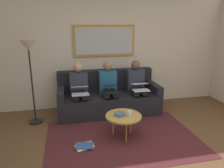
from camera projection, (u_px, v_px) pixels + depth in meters
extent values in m
cube|color=beige|center=(104.00, 51.00, 5.07)|extent=(6.00, 0.12, 2.60)
cube|color=#4C1E23|center=(122.00, 138.00, 3.78)|extent=(2.60, 1.80, 0.01)
cube|color=black|center=(109.00, 103.00, 4.85)|extent=(2.20, 0.90, 0.42)
cube|color=black|center=(106.00, 80.00, 5.06)|extent=(2.20, 0.20, 0.48)
cube|color=black|center=(152.00, 87.00, 4.98)|extent=(0.14, 0.90, 0.20)
cube|color=black|center=(61.00, 93.00, 4.55)|extent=(0.14, 0.90, 0.20)
cube|color=#B7892D|center=(104.00, 41.00, 4.92)|extent=(1.41, 0.04, 0.70)
cube|color=#B2B7BC|center=(105.00, 41.00, 4.90)|extent=(1.31, 0.01, 0.60)
cylinder|color=tan|center=(124.00, 116.00, 3.73)|extent=(0.62, 0.62, 0.03)
torus|color=tan|center=(124.00, 115.00, 3.72)|extent=(0.62, 0.62, 0.02)
cylinder|color=#B28E42|center=(126.00, 132.00, 3.61)|extent=(0.02, 0.02, 0.38)
cylinder|color=#B28E42|center=(131.00, 124.00, 3.90)|extent=(0.02, 0.02, 0.38)
cylinder|color=#B28E42|center=(113.00, 125.00, 3.84)|extent=(0.02, 0.02, 0.38)
cylinder|color=silver|center=(129.00, 113.00, 3.70)|extent=(0.07, 0.07, 0.09)
cylinder|color=slate|center=(120.00, 114.00, 3.71)|extent=(0.19, 0.19, 0.05)
cube|color=#2D3342|center=(135.00, 81.00, 4.95)|extent=(0.38, 0.22, 0.50)
sphere|color=brown|center=(136.00, 65.00, 4.85)|extent=(0.20, 0.20, 0.20)
cylinder|color=#232328|center=(142.00, 90.00, 4.82)|extent=(0.14, 0.42, 0.14)
cylinder|color=#232328|center=(134.00, 91.00, 4.79)|extent=(0.14, 0.42, 0.14)
cylinder|color=#232328|center=(144.00, 106.00, 4.70)|extent=(0.11, 0.11, 0.42)
cylinder|color=#232328|center=(137.00, 106.00, 4.66)|extent=(0.11, 0.11, 0.42)
cube|color=white|center=(141.00, 90.00, 4.59)|extent=(0.35, 0.21, 0.01)
cube|color=white|center=(139.00, 84.00, 4.68)|extent=(0.35, 0.21, 0.05)
cube|color=#A5C6EA|center=(139.00, 84.00, 4.67)|extent=(0.31, 0.18, 0.04)
cube|color=#235B84|center=(108.00, 82.00, 4.82)|extent=(0.38, 0.22, 0.50)
sphere|color=#997051|center=(108.00, 66.00, 4.72)|extent=(0.20, 0.20, 0.20)
cylinder|color=#232328|center=(114.00, 92.00, 4.69)|extent=(0.14, 0.42, 0.14)
cylinder|color=#232328|center=(106.00, 93.00, 4.65)|extent=(0.14, 0.42, 0.14)
cylinder|color=#232328|center=(116.00, 108.00, 4.57)|extent=(0.11, 0.11, 0.42)
cylinder|color=#232328|center=(108.00, 109.00, 4.53)|extent=(0.11, 0.11, 0.42)
cube|color=black|center=(112.00, 92.00, 4.45)|extent=(0.30, 0.22, 0.01)
cube|color=black|center=(110.00, 85.00, 4.55)|extent=(0.30, 0.22, 0.06)
cube|color=#A5C6EA|center=(110.00, 85.00, 4.54)|extent=(0.27, 0.19, 0.05)
cube|color=#2D3342|center=(79.00, 84.00, 4.69)|extent=(0.38, 0.22, 0.50)
sphere|color=tan|center=(78.00, 67.00, 4.59)|extent=(0.20, 0.20, 0.20)
cylinder|color=#232328|center=(84.00, 94.00, 4.56)|extent=(0.14, 0.42, 0.14)
cylinder|color=#232328|center=(75.00, 95.00, 4.52)|extent=(0.14, 0.42, 0.14)
cylinder|color=#232328|center=(86.00, 110.00, 4.44)|extent=(0.11, 0.11, 0.42)
cylinder|color=#232328|center=(77.00, 111.00, 4.40)|extent=(0.11, 0.11, 0.42)
cube|color=silver|center=(80.00, 94.00, 4.32)|extent=(0.34, 0.22, 0.01)
cube|color=silver|center=(80.00, 87.00, 4.43)|extent=(0.34, 0.20, 0.09)
cube|color=#A5C6EA|center=(80.00, 87.00, 4.43)|extent=(0.31, 0.18, 0.08)
cube|color=red|center=(86.00, 146.00, 3.52)|extent=(0.32, 0.27, 0.01)
cube|color=white|center=(84.00, 147.00, 3.48)|extent=(0.32, 0.27, 0.01)
cube|color=yellow|center=(85.00, 145.00, 3.50)|extent=(0.30, 0.23, 0.01)
cube|color=#33569E|center=(84.00, 146.00, 3.48)|extent=(0.31, 0.25, 0.01)
cylinder|color=black|center=(36.00, 121.00, 4.39)|extent=(0.28, 0.28, 0.03)
cylinder|color=black|center=(32.00, 87.00, 4.20)|extent=(0.03, 0.03, 1.50)
cone|color=beige|center=(28.00, 45.00, 3.98)|extent=(0.32, 0.32, 0.22)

